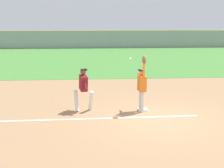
% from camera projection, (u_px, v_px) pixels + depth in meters
% --- Properties ---
extents(ground_plane, '(77.27, 77.27, 0.00)m').
position_uv_depth(ground_plane, '(155.00, 119.00, 11.38)').
color(ground_plane, '#A37A54').
extents(outfield_grass, '(55.60, 18.52, 0.01)m').
position_uv_depth(outfield_grass, '(117.00, 58.00, 27.75)').
color(outfield_grass, '#478438').
rests_on(outfield_grass, ground_plane).
extents(chalk_foul_line, '(12.00, 0.36, 0.01)m').
position_uv_depth(chalk_foul_line, '(39.00, 120.00, 11.30)').
color(chalk_foul_line, white).
rests_on(chalk_foul_line, ground_plane).
extents(first_base, '(0.39, 0.39, 0.08)m').
position_uv_depth(first_base, '(143.00, 110.00, 12.44)').
color(first_base, white).
rests_on(first_base, ground_plane).
extents(fielder, '(0.31, 0.90, 2.28)m').
position_uv_depth(fielder, '(142.00, 84.00, 12.06)').
color(fielder, silver).
rests_on(fielder, ground_plane).
extents(runner, '(0.84, 0.84, 1.72)m').
position_uv_depth(runner, '(83.00, 87.00, 12.21)').
color(runner, white).
rests_on(runner, ground_plane).
extents(baseball, '(0.07, 0.07, 0.07)m').
position_uv_depth(baseball, '(130.00, 59.00, 11.62)').
color(baseball, white).
extents(outfield_fence, '(55.68, 0.08, 2.07)m').
position_uv_depth(outfield_fence, '(110.00, 39.00, 36.55)').
color(outfield_fence, '#93999E').
rests_on(outfield_fence, ground_plane).
extents(parked_car_white, '(4.59, 2.50, 1.25)m').
position_uv_depth(parked_car_white, '(43.00, 41.00, 38.93)').
color(parked_car_white, white).
rests_on(parked_car_white, ground_plane).
extents(parked_car_red, '(4.54, 2.40, 1.25)m').
position_uv_depth(parked_car_red, '(92.00, 41.00, 39.17)').
color(parked_car_red, '#B21E1E').
rests_on(parked_car_red, ground_plane).
extents(parked_car_silver, '(4.44, 2.20, 1.25)m').
position_uv_depth(parked_car_silver, '(132.00, 40.00, 39.52)').
color(parked_car_silver, '#B7B7BC').
rests_on(parked_car_silver, ground_plane).
extents(parked_car_blue, '(4.57, 2.47, 1.25)m').
position_uv_depth(parked_car_blue, '(180.00, 40.00, 40.10)').
color(parked_car_blue, '#23389E').
rests_on(parked_car_blue, ground_plane).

